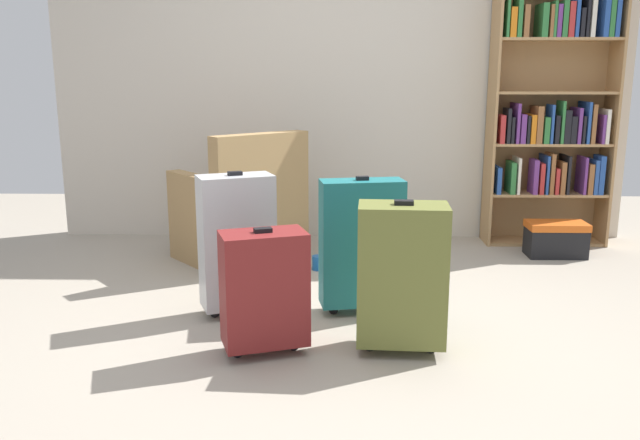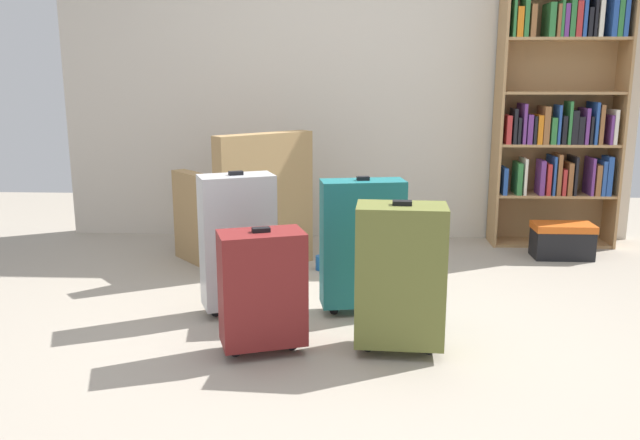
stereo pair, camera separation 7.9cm
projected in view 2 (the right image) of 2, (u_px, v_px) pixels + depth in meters
name	position (u px, v px, depth m)	size (l,w,h in m)	color
ground_plane	(341.00, 338.00, 3.24)	(7.71, 7.71, 0.00)	#9E9384
back_wall	(347.00, 70.00, 5.01)	(4.40, 0.10, 2.60)	beige
bookshelf	(559.00, 111.00, 4.81)	(0.90, 0.29, 1.88)	#A87F51
armchair	(245.00, 215.00, 4.52)	(0.99, 0.99, 0.90)	#9E7A4C
mug	(322.00, 263.00, 4.35)	(0.12, 0.08, 0.10)	#1959A5
storage_box	(562.00, 240.00, 4.61)	(0.41, 0.23, 0.25)	black
suitcase_olive	(400.00, 275.00, 3.00)	(0.42, 0.26, 0.72)	brown
suitcase_dark_red	(262.00, 288.00, 3.01)	(0.43, 0.33, 0.60)	maroon
suitcase_teal	(362.00, 243.00, 3.51)	(0.46, 0.25, 0.75)	#19666B
suitcase_silver	(238.00, 241.00, 3.50)	(0.43, 0.33, 0.78)	#B7BABF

